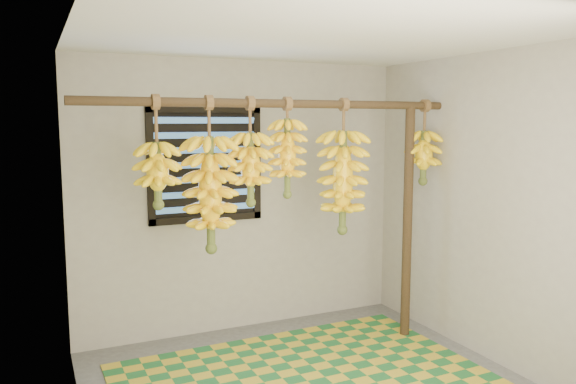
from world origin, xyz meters
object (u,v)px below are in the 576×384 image
banana_bunch_d (287,158)px  banana_bunch_e (343,182)px  support_post (407,223)px  banana_bunch_c (250,169)px  banana_bunch_a (158,175)px  banana_bunch_b (210,194)px  banana_bunch_f (424,157)px

banana_bunch_d → banana_bunch_e: size_ratio=0.71×
support_post → banana_bunch_c: banana_bunch_c is taller
banana_bunch_a → banana_bunch_b: size_ratio=0.69×
banana_bunch_a → banana_bunch_e: (1.48, -0.00, -0.12)m
banana_bunch_a → banana_bunch_f: 2.27m
banana_bunch_a → banana_bunch_d: 0.99m
support_post → banana_bunch_a: 2.18m
banana_bunch_c → support_post: bearing=0.0°
banana_bunch_c → banana_bunch_d: (0.30, 0.00, 0.07)m
banana_bunch_d → banana_bunch_b: bearing=180.0°
banana_bunch_b → banana_bunch_e: bearing=-0.0°
banana_bunch_c → banana_bunch_e: 0.80m
support_post → banana_bunch_b: bearing=180.0°
support_post → banana_bunch_d: 1.28m
banana_bunch_a → banana_bunch_e: size_ratio=0.72×
banana_bunch_f → banana_bunch_e: bearing=-180.0°
banana_bunch_b → banana_bunch_f: same height
banana_bunch_b → banana_bunch_e: same height
banana_bunch_b → banana_bunch_f: bearing=0.0°
banana_bunch_b → banana_bunch_e: 1.10m
support_post → banana_bunch_c: bearing=-180.0°
banana_bunch_a → banana_bunch_b: 0.41m
banana_bunch_e → banana_bunch_f: size_ratio=1.51×
banana_bunch_b → banana_bunch_c: same height
banana_bunch_b → banana_bunch_c: 0.36m
banana_bunch_c → banana_bunch_b: bearing=180.0°
banana_bunch_e → banana_bunch_b: bearing=180.0°
support_post → banana_bunch_d: (-1.14, 0.00, 0.59)m
banana_bunch_d → banana_bunch_e: 0.53m
banana_bunch_b → banana_bunch_a: bearing=180.0°
banana_bunch_a → banana_bunch_d: bearing=0.0°
banana_bunch_c → banana_bunch_d: size_ratio=1.06×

